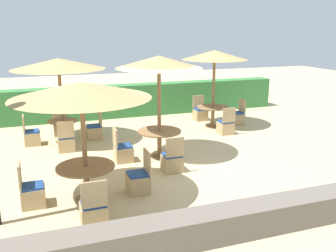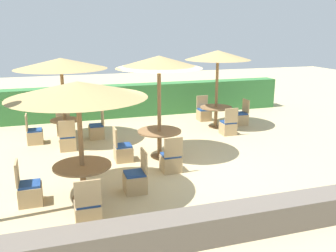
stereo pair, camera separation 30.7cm
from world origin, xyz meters
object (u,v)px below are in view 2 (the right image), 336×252
object	(u,v)px
patio_chair_back_right_south	(228,127)
patio_chair_back_left_south	(68,141)
patio_chair_back_left_west	(34,135)
patio_chair_back_left_north	(64,126)
patio_chair_center_south	(171,161)
round_table_back_right	(216,111)
patio_chair_back_right_north	(204,114)
patio_chair_front_left_east	(136,180)
round_table_back_left	(65,125)
parasol_back_right	(218,56)
patio_chair_back_left_east	(97,130)
parasol_front_left	(77,90)
patio_chair_front_left_west	(29,192)
round_table_center	(159,135)
patio_chair_back_right_east	(241,118)
parasol_center	(159,63)
round_table_front_left	(83,171)
parasol_back_left	(61,64)
patio_chair_front_left_south	(88,211)
patio_chair_center_west	(123,151)

from	to	relation	value
patio_chair_back_right_south	patio_chair_back_left_south	world-z (taller)	same
patio_chair_back_left_west	patio_chair_back_left_north	bearing A→B (deg)	132.12
patio_chair_center_south	round_table_back_right	distance (m)	4.57
patio_chair_back_right_north	patio_chair_back_left_south	distance (m)	5.60
patio_chair_back_right_south	patio_chair_back_right_north	xyz separation A→B (m)	(-0.00, 2.07, 0.00)
patio_chair_front_left_east	patio_chair_back_left_west	xyz separation A→B (m)	(-2.19, 4.34, 0.00)
round_table_back_left	patio_chair_center_south	bearing A→B (deg)	-55.41
parasol_back_right	patio_chair_back_right_south	bearing A→B (deg)	-90.19
patio_chair_back_left_west	patio_chair_back_left_east	xyz separation A→B (m)	(1.90, 0.01, 0.00)
parasol_back_right	parasol_front_left	bearing A→B (deg)	-138.70
patio_chair_front_left_west	round_table_back_left	bearing A→B (deg)	167.64
round_table_center	patio_chair_back_right_east	xyz separation A→B (m)	(3.82, 2.47, -0.35)
patio_chair_back_left_west	parasol_center	bearing A→B (deg)	54.96
patio_chair_center_south	round_table_back_right	xyz separation A→B (m)	(2.84, 3.56, 0.33)
round_table_front_left	parasol_back_left	size ratio (longest dim) A/B	0.43
round_table_center	round_table_front_left	xyz separation A→B (m)	(-2.24, -1.99, -0.01)
patio_chair_back_right_east	patio_chair_back_left_north	xyz separation A→B (m)	(-6.23, 0.67, 0.00)
patio_chair_back_right_south	patio_chair_back_right_north	world-z (taller)	same
patio_chair_back_left_south	patio_chair_front_left_south	bearing A→B (deg)	-88.46
round_table_center	patio_chair_back_right_south	bearing A→B (deg)	27.15
parasol_back_right	patio_chair_front_left_west	xyz separation A→B (m)	(-6.11, -4.38, -2.27)
round_table_front_left	patio_chair_back_left_east	distance (m)	4.42
patio_chair_center_west	round_table_back_left	distance (m)	2.67
parasol_front_left	patio_chair_center_south	bearing A→B (deg)	21.50
patio_chair_center_west	round_table_back_right	xyz separation A→B (m)	(3.84, 2.45, 0.33)
round_table_center	patio_chair_center_south	bearing A→B (deg)	-91.85
patio_chair_center_west	round_table_back_left	bearing A→B (deg)	-149.39
patio_chair_center_south	patio_chair_back_left_north	distance (m)	4.88
patio_chair_center_south	patio_chair_back_right_east	world-z (taller)	same
patio_chair_back_right_south	round_table_front_left	size ratio (longest dim) A/B	0.78
patio_chair_front_left_south	patio_chair_back_left_west	xyz separation A→B (m)	(-1.05, 5.43, 0.00)
parasol_center	patio_chair_center_west	xyz separation A→B (m)	(-1.03, -0.01, -2.32)
patio_chair_center_west	patio_chair_front_left_south	xyz separation A→B (m)	(-1.23, -3.10, 0.00)
patio_chair_back_right_north	patio_chair_back_right_east	world-z (taller)	same
round_table_back_right	patio_chair_back_right_north	distance (m)	1.11
patio_chair_back_right_south	patio_chair_front_left_east	bearing A→B (deg)	-138.73
patio_chair_front_left_south	patio_chair_front_left_east	xyz separation A→B (m)	(1.13, 1.09, 0.00)
round_table_center	patio_chair_front_left_south	bearing A→B (deg)	-126.02
patio_chair_front_left_south	patio_chair_back_left_south	xyz separation A→B (m)	(-0.12, 4.48, 0.00)
patio_chair_center_south	round_table_back_right	bearing A→B (deg)	51.42
round_table_front_left	patio_chair_front_left_east	world-z (taller)	patio_chair_front_left_east
round_table_back_left	round_table_front_left	bearing A→B (deg)	-88.04
round_table_front_left	patio_chair_front_left_west	world-z (taller)	patio_chair_front_left_west
round_table_back_left	patio_chair_front_left_south	bearing A→B (deg)	-88.71
patio_chair_center_west	patio_chair_back_left_south	bearing A→B (deg)	-135.58
round_table_center	patio_chair_center_west	bearing A→B (deg)	-179.50
parasol_center	patio_chair_back_left_west	xyz separation A→B (m)	(-3.31, 2.32, -2.32)
patio_chair_front_left_south	patio_chair_back_left_south	bearing A→B (deg)	91.54
round_table_front_left	patio_chair_back_right_south	bearing A→B (deg)	34.21
round_table_back_left	patio_chair_back_left_east	size ratio (longest dim) A/B	0.97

